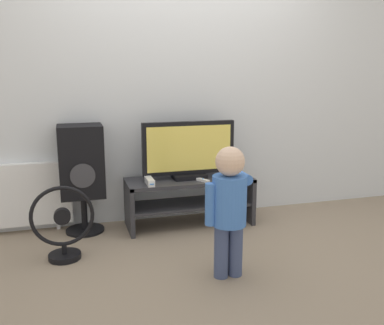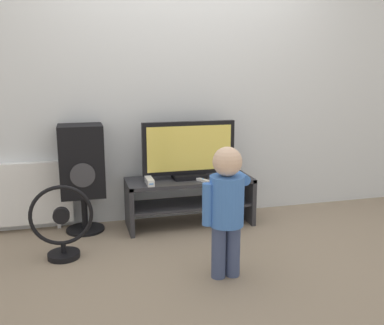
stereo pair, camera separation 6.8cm
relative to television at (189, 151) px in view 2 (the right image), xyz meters
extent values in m
plane|color=gray|center=(0.00, -0.22, -0.67)|extent=(16.00, 16.00, 0.00)
cube|color=silver|center=(0.00, 0.27, 0.63)|extent=(10.00, 0.06, 2.60)
cube|color=#2D2D33|center=(0.00, -0.02, -0.26)|extent=(1.10, 0.41, 0.03)
cube|color=#2D2D33|center=(0.00, -0.02, -0.48)|extent=(1.06, 0.37, 0.02)
cube|color=#2D2D33|center=(-0.53, -0.02, -0.45)|extent=(0.04, 0.41, 0.42)
cube|color=#2D2D33|center=(0.53, -0.02, -0.45)|extent=(0.04, 0.41, 0.42)
cube|color=black|center=(0.00, 0.00, -0.22)|extent=(0.29, 0.20, 0.04)
cube|color=black|center=(0.00, 0.00, 0.03)|extent=(0.82, 0.05, 0.46)
cube|color=#F2D859|center=(0.00, -0.03, 0.03)|extent=(0.75, 0.01, 0.39)
cube|color=white|center=(-0.37, -0.12, -0.22)|extent=(0.06, 0.19, 0.05)
cube|color=#3F8CE5|center=(-0.37, -0.22, -0.22)|extent=(0.03, 0.00, 0.01)
cube|color=white|center=(0.26, -0.13, -0.23)|extent=(0.05, 0.13, 0.02)
cylinder|color=#337FD8|center=(0.26, -0.13, -0.22)|extent=(0.01, 0.01, 0.00)
cube|color=white|center=(0.08, -0.15, -0.23)|extent=(0.09, 0.13, 0.02)
cylinder|color=#337FD8|center=(0.08, -0.15, -0.22)|extent=(0.01, 0.01, 0.00)
cylinder|color=#3F4C72|center=(-0.07, -1.04, -0.48)|extent=(0.09, 0.09, 0.36)
cylinder|color=#3F4C72|center=(0.03, -1.04, -0.48)|extent=(0.09, 0.09, 0.36)
cylinder|color=#3F72C6|center=(-0.02, -1.04, -0.14)|extent=(0.22, 0.22, 0.33)
sphere|color=beige|center=(-0.02, -1.04, 0.12)|extent=(0.19, 0.19, 0.19)
cylinder|color=#3F72C6|center=(-0.15, -1.04, -0.15)|extent=(0.07, 0.07, 0.28)
cylinder|color=#3F72C6|center=(0.10, -0.90, -0.02)|extent=(0.07, 0.28, 0.07)
sphere|color=beige|center=(0.10, -0.76, -0.02)|extent=(0.08, 0.08, 0.08)
cube|color=white|center=(0.10, -0.72, -0.02)|extent=(0.03, 0.13, 0.02)
cylinder|color=black|center=(-0.91, 0.07, -0.66)|extent=(0.32, 0.32, 0.02)
cylinder|color=black|center=(-0.91, 0.07, -0.51)|extent=(0.05, 0.05, 0.32)
cube|color=black|center=(-0.91, 0.07, -0.05)|extent=(0.36, 0.30, 0.60)
cylinder|color=#38383D|center=(-0.91, -0.09, -0.14)|extent=(0.20, 0.01, 0.20)
cylinder|color=black|center=(-1.07, -0.46, -0.65)|extent=(0.23, 0.23, 0.04)
cylinder|color=black|center=(-1.07, -0.46, -0.59)|extent=(0.04, 0.04, 0.07)
torus|color=black|center=(-1.07, -0.46, -0.34)|extent=(0.45, 0.03, 0.45)
cylinder|color=black|center=(-1.07, -0.46, -0.34)|extent=(0.12, 0.05, 0.12)
cube|color=white|center=(-1.42, 0.20, -0.34)|extent=(0.84, 0.08, 0.53)
cube|color=silver|center=(-1.12, 0.20, -0.64)|extent=(0.03, 0.05, 0.06)
camera|label=1|loc=(-1.00, -3.51, 0.68)|focal=40.00mm
camera|label=2|loc=(-0.93, -3.53, 0.68)|focal=40.00mm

